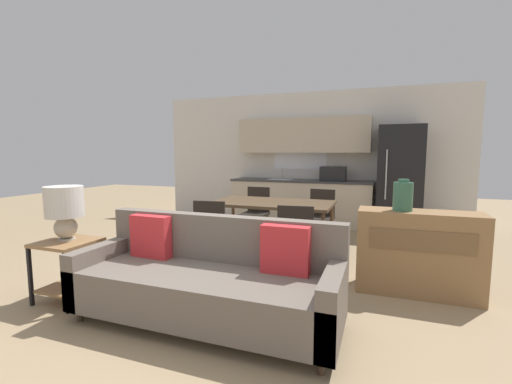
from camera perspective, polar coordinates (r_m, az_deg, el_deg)
name	(u,v)px	position (r m, az deg, el deg)	size (l,w,h in m)	color
ground_plane	(193,315)	(3.31, -10.47, -19.44)	(20.00, 20.00, 0.00)	#9E8460
wall_back	(304,157)	(7.34, 8.06, 5.75)	(6.40, 0.07, 2.70)	silver
kitchen_counter	(302,182)	(7.07, 7.60, 1.59)	(2.85, 0.65, 2.15)	beige
refrigerator	(399,179)	(6.79, 22.76, 2.01)	(0.77, 0.75, 1.94)	black
dining_table	(272,206)	(4.82, 2.68, -2.33)	(1.68, 0.93, 0.76)	brown
couch	(209,281)	(3.06, -7.89, -14.45)	(2.27, 0.80, 0.88)	#3D2D1E
side_table	(68,260)	(3.87, -28.81, -9.93)	(0.50, 0.50, 0.59)	olive
table_lamp	(64,207)	(3.80, -29.30, -2.23)	(0.35, 0.35, 0.53)	#B2A893
credenza	(418,253)	(3.91, 25.39, -9.13)	(1.18, 0.40, 0.86)	olive
vase	(403,196)	(3.77, 23.29, -0.62)	(0.19, 0.19, 0.32)	#336047
dining_chair_near_right	(296,238)	(3.96, 6.76, -7.55)	(0.46, 0.46, 0.87)	black
dining_chair_far_left	(256,210)	(5.77, -0.02, -3.07)	(0.43, 0.43, 0.87)	black
dining_chair_near_left	(213,230)	(4.34, -7.20, -6.32)	(0.47, 0.47, 0.87)	black
dining_chair_far_right	(320,214)	(5.51, 10.64, -3.65)	(0.46, 0.46, 0.87)	black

